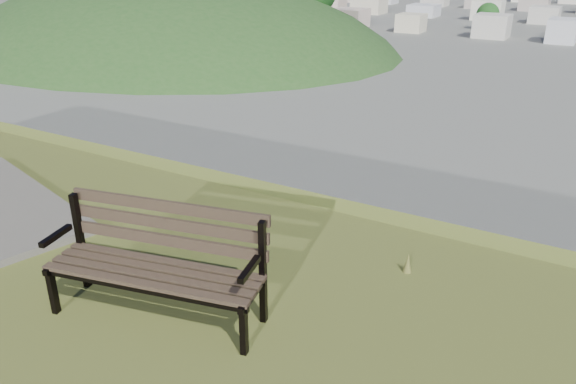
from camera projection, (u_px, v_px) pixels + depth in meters
The scene contains 2 objects.
park_bench at pixel (159, 256), 4.21m from camera, with size 1.72×0.87×0.86m.
green_wooded_hill at pixel (166, 46), 170.73m from camera, with size 166.66×133.33×83.33m.
Camera 1 is at (3.62, -1.00, 27.62)m, focal length 35.00 mm.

